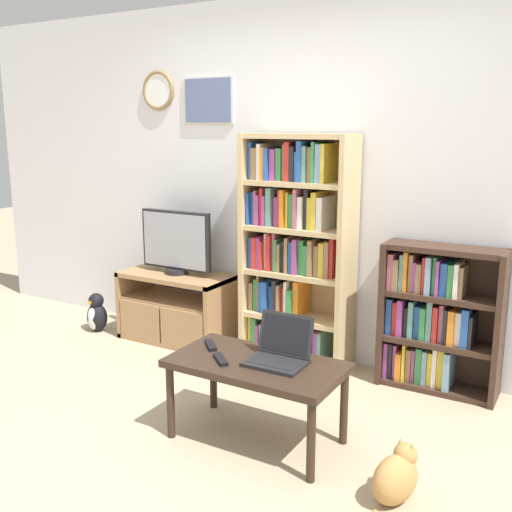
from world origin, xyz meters
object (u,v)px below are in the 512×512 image
Objects in this scene: coffee_table at (256,371)px; penguin_figurine at (96,314)px; tv_stand at (176,307)px; remote_near_laptop at (211,345)px; bookshelf_short at (434,319)px; laptop at (280,351)px; remote_far_from_laptop at (221,359)px; cat at (397,477)px; television at (176,242)px; bookshelf_tall at (294,250)px.

coffee_table is 2.25m from penguin_figurine.
remote_near_laptop is (1.02, -0.99, 0.19)m from tv_stand.
bookshelf_short is (2.00, 0.13, 0.19)m from tv_stand.
coffee_table is 0.17m from laptop.
cat is at bearing 128.09° from remote_far_from_laptop.
remote_near_laptop reaches higher than coffee_table.
remote_near_laptop is (1.01, -1.00, -0.33)m from television.
penguin_figurine is (-1.89, 0.96, -0.32)m from remote_far_from_laptop.
coffee_table is 6.46× the size of remote_near_laptop.
remote_far_from_laptop is at bearing -152.09° from laptop.
bookshelf_short is 1.34m from coffee_table.
bookshelf_tall is 1.28m from coffee_table.
tv_stand reaches higher than cat.
remote_far_from_laptop is at bearing -165.40° from cat.
television is 0.38× the size of bookshelf_tall.
remote_near_laptop and remote_far_from_laptop have the same top height.
cat is (1.00, -0.06, -0.35)m from remote_far_from_laptop.
television reaches higher than coffee_table.
cat is at bearing -17.85° from laptop.
bookshelf_short is 6.44× the size of remote_far_from_laptop.
coffee_table is 6.29× the size of remote_far_from_laptop.
laptop is 2.35m from penguin_figurine.
bookshelf_tall is 3.06× the size of cat.
bookshelf_tall is at bearing 107.20° from coffee_table.
tv_stand is 0.96× the size of coffee_table.
laptop is (-0.54, -1.12, 0.05)m from bookshelf_short.
remote_near_laptop is 1.93m from penguin_figurine.
television is 4.21× the size of remote_far_from_laptop.
laptop is at bearing 160.75° from remote_far_from_laptop.
television is at bearing 14.78° from penguin_figurine.
bookshelf_tall is at bearing 9.46° from penguin_figurine.
television is at bearing 169.05° from cat.
laptop is at bearing -33.94° from tv_stand.
television is at bearing 144.39° from laptop.
bookshelf_tall is 5.22× the size of laptop.
cat is at bearing 125.09° from remote_near_laptop.
tv_stand is at bearing 13.97° from penguin_figurine.
tv_stand is 0.55× the size of bookshelf_tall.
coffee_table is 2.84× the size of penguin_figurine.
remote_far_from_laptop is 2.15m from penguin_figurine.
remote_near_laptop reaches higher than penguin_figurine.
television is 1.46m from remote_near_laptop.
television is 1.90× the size of penguin_figurine.
television is 0.67× the size of coffee_table.
penguin_figurine is at bearing -165.22° from television.
laptop reaches higher than tv_stand.
coffee_table is at bearing -172.48° from cat.
remote_far_from_laptop is (1.18, -1.14, 0.19)m from tv_stand.
remote_near_laptop is 1.24m from cat.
penguin_figurine is (-2.06, 0.87, -0.26)m from coffee_table.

